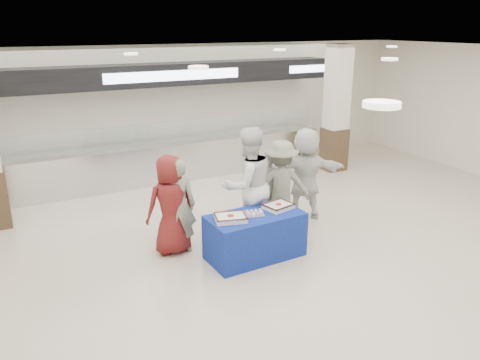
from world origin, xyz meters
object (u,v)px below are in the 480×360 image
sheet_cake_right (279,206)px  civilian_maroon (171,205)px  soldier_a (178,206)px  sheet_cake_left (231,217)px  chef_short (267,190)px  display_table (255,236)px  chef_tall (248,185)px  cupcake_tray (252,213)px  soldier_b (281,186)px  civilian_white (305,173)px

sheet_cake_right → civilian_maroon: civilian_maroon is taller
civilian_maroon → soldier_a: (0.11, -0.03, -0.02)m
soldier_a → sheet_cake_left: bearing=145.0°
soldier_a → chef_short: 1.85m
display_table → chef_tall: chef_tall is taller
cupcake_tray → soldier_b: (1.00, 0.75, 0.07)m
chef_short → civilian_maroon: bearing=-7.1°
civilian_maroon → soldier_b: bearing=177.7°
sheet_cake_left → soldier_b: size_ratio=0.33×
soldier_b → sheet_cake_left: bearing=51.2°
civilian_maroon → soldier_b: soldier_b is taller
civilian_maroon → chef_short: civilian_maroon is taller
civilian_maroon → chef_short: bearing=-175.7°
sheet_cake_left → sheet_cake_right: sheet_cake_left is taller
sheet_cake_right → chef_tall: chef_tall is taller
sheet_cake_left → civilian_white: civilian_white is taller
soldier_a → sheet_cake_right: bearing=173.7°
sheet_cake_left → chef_tall: bearing=45.0°
civilian_maroon → sheet_cake_right: bearing=153.7°
sheet_cake_left → civilian_white: (2.14, 1.06, 0.11)m
display_table → sheet_cake_left: 0.62m
soldier_b → civilian_white: civilian_white is taller
sheet_cake_left → soldier_a: soldier_a is taller
display_table → sheet_cake_left: size_ratio=2.78×
civilian_maroon → chef_tall: size_ratio=0.83×
sheet_cake_right → civilian_white: 1.56m
civilian_maroon → chef_tall: bearing=171.9°
chef_tall → soldier_a: bearing=-10.2°
chef_short → civilian_white: 0.89m
display_table → chef_short: size_ratio=1.07×
cupcake_tray → civilian_maroon: (-1.09, 0.79, 0.06)m
display_table → soldier_b: size_ratio=0.91×
chef_short → sheet_cake_right: bearing=57.6°
sheet_cake_left → civilian_maroon: bearing=129.4°
sheet_cake_right → chef_tall: (-0.26, 0.59, 0.22)m
civilian_maroon → civilian_white: size_ratio=0.93×
soldier_b → civilian_white: (0.72, 0.27, 0.06)m
display_table → cupcake_tray: size_ratio=3.78×
soldier_a → chef_short: soldier_a is taller
soldier_b → civilian_maroon: bearing=20.8°
chef_short → soldier_b: 0.30m
display_table → sheet_cake_left: (-0.46, -0.03, 0.42)m
sheet_cake_left → cupcake_tray: (0.41, 0.04, -0.02)m
sheet_cake_right → soldier_a: bearing=154.1°
chef_tall → cupcake_tray: bearing=64.1°
sheet_cake_left → chef_short: 1.62m
cupcake_tray → civilian_white: 2.01m
display_table → civilian_white: bearing=29.0°
civilian_maroon → chef_tall: (1.35, -0.16, 0.18)m
chef_short → civilian_white: size_ratio=0.80×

